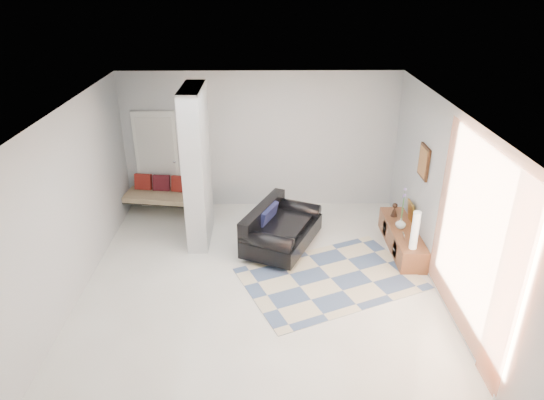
{
  "coord_description": "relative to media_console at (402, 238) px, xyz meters",
  "views": [
    {
      "loc": [
        0.1,
        -6.32,
        4.5
      ],
      "look_at": [
        0.2,
        0.6,
        1.22
      ],
      "focal_mm": 32.0,
      "sensor_mm": 36.0,
      "label": 1
    }
  ],
  "objects": [
    {
      "name": "floor",
      "position": [
        -2.52,
        -1.14,
        -0.21
      ],
      "size": [
        6.0,
        6.0,
        0.0
      ],
      "primitive_type": "plane",
      "color": "beige",
      "rests_on": "ground"
    },
    {
      "name": "ceiling",
      "position": [
        -2.52,
        -1.14,
        2.59
      ],
      "size": [
        6.0,
        6.0,
        0.0
      ],
      "primitive_type": "plane",
      "rotation": [
        3.14,
        0.0,
        0.0
      ],
      "color": "white",
      "rests_on": "wall_back"
    },
    {
      "name": "wall_back",
      "position": [
        -2.52,
        1.86,
        1.19
      ],
      "size": [
        6.0,
        0.0,
        6.0
      ],
      "primitive_type": "plane",
      "rotation": [
        1.57,
        0.0,
        0.0
      ],
      "color": "#B6B9BB",
      "rests_on": "ground"
    },
    {
      "name": "wall_front",
      "position": [
        -2.52,
        -4.14,
        1.19
      ],
      "size": [
        6.0,
        0.0,
        6.0
      ],
      "primitive_type": "plane",
      "rotation": [
        -1.57,
        0.0,
        0.0
      ],
      "color": "#B6B9BB",
      "rests_on": "ground"
    },
    {
      "name": "wall_left",
      "position": [
        -5.27,
        -1.14,
        1.19
      ],
      "size": [
        0.0,
        6.0,
        6.0
      ],
      "primitive_type": "plane",
      "rotation": [
        1.57,
        0.0,
        1.57
      ],
      "color": "#B6B9BB",
      "rests_on": "ground"
    },
    {
      "name": "wall_right",
      "position": [
        0.23,
        -1.14,
        1.19
      ],
      "size": [
        0.0,
        6.0,
        6.0
      ],
      "primitive_type": "plane",
      "rotation": [
        1.57,
        0.0,
        -1.57
      ],
      "color": "#B6B9BB",
      "rests_on": "ground"
    },
    {
      "name": "partition_column",
      "position": [
        -3.62,
        0.46,
        1.19
      ],
      "size": [
        0.35,
        1.2,
        2.8
      ],
      "primitive_type": "cube",
      "color": "#A9ADB0",
      "rests_on": "floor"
    },
    {
      "name": "hallway_door",
      "position": [
        -4.62,
        1.82,
        0.81
      ],
      "size": [
        0.85,
        0.06,
        2.04
      ],
      "primitive_type": "cube",
      "color": "white",
      "rests_on": "floor"
    },
    {
      "name": "curtain",
      "position": [
        0.15,
        -2.29,
        1.24
      ],
      "size": [
        0.0,
        2.55,
        2.55
      ],
      "primitive_type": "plane",
      "rotation": [
        1.57,
        0.0,
        1.57
      ],
      "color": "#FF7B43",
      "rests_on": "wall_right"
    },
    {
      "name": "wall_art",
      "position": [
        0.2,
        -0.0,
        1.44
      ],
      "size": [
        0.04,
        0.45,
        0.55
      ],
      "primitive_type": "cube",
      "color": "#3E2111",
      "rests_on": "wall_right"
    },
    {
      "name": "media_console",
      "position": [
        0.0,
        0.0,
        0.0
      ],
      "size": [
        0.45,
        1.72,
        0.8
      ],
      "color": "brown",
      "rests_on": "floor"
    },
    {
      "name": "loveseat",
      "position": [
        -2.19,
        0.09,
        0.15
      ],
      "size": [
        1.53,
        1.87,
        0.76
      ],
      "rotation": [
        0.0,
        0.0,
        -0.43
      ],
      "color": "silver",
      "rests_on": "floor"
    },
    {
      "name": "daybed",
      "position": [
        -4.44,
        1.49,
        0.21
      ],
      "size": [
        1.78,
        0.97,
        0.77
      ],
      "rotation": [
        0.0,
        0.0,
        -0.16
      ],
      "color": "black",
      "rests_on": "floor"
    },
    {
      "name": "area_rug",
      "position": [
        -1.38,
        -0.94,
        -0.2
      ],
      "size": [
        3.2,
        2.73,
        0.01
      ],
      "primitive_type": "cube",
      "rotation": [
        0.0,
        0.0,
        0.41
      ],
      "color": "beige",
      "rests_on": "floor"
    },
    {
      "name": "cylinder_lamp",
      "position": [
        -0.02,
        -0.67,
        0.52
      ],
      "size": [
        0.12,
        0.12,
        0.66
      ],
      "primitive_type": "cylinder",
      "color": "silver",
      "rests_on": "media_console"
    },
    {
      "name": "bronze_figurine",
      "position": [
        -0.05,
        0.48,
        0.32
      ],
      "size": [
        0.14,
        0.14,
        0.26
      ],
      "primitive_type": null,
      "rotation": [
        0.0,
        0.0,
        0.11
      ],
      "color": "black",
      "rests_on": "media_console"
    },
    {
      "name": "vase",
      "position": [
        -0.05,
        0.01,
        0.29
      ],
      "size": [
        0.2,
        0.2,
        0.19
      ],
      "primitive_type": "imported",
      "rotation": [
        0.0,
        0.0,
        0.11
      ],
      "color": "silver",
      "rests_on": "media_console"
    }
  ]
}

